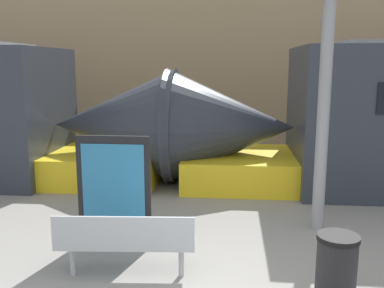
# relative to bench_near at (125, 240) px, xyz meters

# --- Properties ---
(station_wall) EXTENTS (56.00, 0.20, 5.00)m
(station_wall) POSITION_rel_bench_near_xyz_m (1.14, 9.67, 1.97)
(station_wall) COLOR #9E8460
(station_wall) RESTS_ON ground_plane
(bench_near) EXTENTS (1.80, 0.57, 0.88)m
(bench_near) POSITION_rel_bench_near_xyz_m (0.00, 0.00, 0.00)
(bench_near) COLOR #ADB2B7
(bench_near) RESTS_ON ground_plane
(trash_bin) EXTENTS (0.48, 0.48, 0.82)m
(trash_bin) POSITION_rel_bench_near_xyz_m (2.55, -0.32, -0.11)
(trash_bin) COLOR black
(trash_bin) RESTS_ON ground_plane
(poster_board) EXTENTS (1.11, 0.07, 1.70)m
(poster_board) POSITION_rel_bench_near_xyz_m (-0.41, 0.99, 0.33)
(poster_board) COLOR black
(poster_board) RESTS_ON ground_plane
(support_column_near) EXTENTS (0.20, 0.20, 3.90)m
(support_column_near) POSITION_rel_bench_near_xyz_m (2.78, 1.97, 1.42)
(support_column_near) COLOR gray
(support_column_near) RESTS_ON ground_plane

